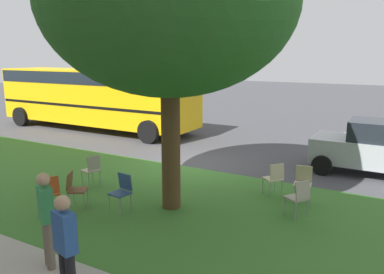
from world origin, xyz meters
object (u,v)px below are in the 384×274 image
chair_1 (49,191)px  chair_0 (75,187)px  school_bus (96,93)px  chair_5 (274,177)px  chair_6 (92,168)px  pedestrian_1 (46,217)px  street_tree (169,2)px  chair_3 (122,189)px  parked_car (378,148)px  pedestrian_0 (66,247)px  chair_4 (299,196)px  chair_2 (303,181)px

chair_1 → chair_0: bearing=-120.2°
school_bus → chair_5: bearing=156.2°
chair_6 → pedestrian_1: (-2.29, 3.43, 0.41)m
street_tree → chair_0: (1.96, 1.18, -4.16)m
chair_0 → chair_3: (-1.08, -0.43, 0.00)m
chair_0 → parked_car: bearing=-133.6°
school_bus → pedestrian_0: 13.73m
chair_6 → pedestrian_0: size_ratio=0.52×
chair_1 → chair_6: same height
chair_4 → parked_car: size_ratio=0.24×
chair_2 → parked_car: parked_car is taller
chair_2 → chair_4: (-0.16, 1.09, 0.00)m
chair_1 → pedestrian_1: pedestrian_1 is taller
pedestrian_0 → school_bus: bearing=-48.6°
parked_car → street_tree: bearing=51.7°
chair_3 → chair_4: same height
street_tree → chair_2: size_ratio=7.67×
chair_1 → parked_car: bearing=-132.7°
chair_0 → chair_6: same height
school_bus → chair_2: bearing=157.8°
parked_car → chair_3: bearing=50.0°
chair_1 → chair_4: bearing=-153.4°
chair_0 → chair_5: same height
chair_3 → parked_car: 7.75m
chair_3 → chair_4: (-3.69, -1.60, 0.00)m
chair_2 → chair_1: bearing=36.5°
chair_0 → chair_6: size_ratio=1.00×
street_tree → parked_car: size_ratio=1.82×
chair_5 → street_tree: bearing=44.6°
chair_1 → street_tree: bearing=-143.4°
school_bus → pedestrian_0: size_ratio=6.15×
chair_2 → pedestrian_1: pedestrian_1 is taller
chair_1 → chair_6: size_ratio=1.00×
chair_0 → chair_4: same height
chair_1 → chair_5: 5.50m
parked_car → pedestrian_0: (3.43, 9.01, 0.09)m
street_tree → chair_0: size_ratio=7.67×
chair_2 → chair_6: 5.63m
street_tree → chair_2: 5.30m
street_tree → chair_3: bearing=40.2°
street_tree → chair_3: (0.88, 0.75, -4.16)m
chair_4 → pedestrian_0: bearing=65.4°
chair_3 → chair_5: same height
pedestrian_0 → pedestrian_1: 1.21m
chair_2 → chair_4: same height
parked_car → pedestrian_1: pedestrian_1 is taller
chair_0 → parked_car: size_ratio=0.24×
street_tree → chair_1: street_tree is taller
chair_0 → chair_1: bearing=59.8°
school_bus → parked_car: bearing=174.2°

